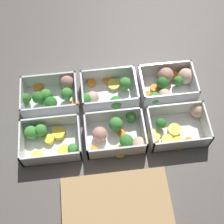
{
  "coord_description": "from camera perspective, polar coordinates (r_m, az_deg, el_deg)",
  "views": [
    {
      "loc": [
        0.05,
        0.43,
        0.83
      ],
      "look_at": [
        0.0,
        0.0,
        0.02
      ],
      "focal_mm": 50.0,
      "sensor_mm": 36.0,
      "label": 1
    }
  ],
  "objects": [
    {
      "name": "container_near_left",
      "position": [
        0.98,
        10.38,
        5.25
      ],
      "size": [
        0.18,
        0.12,
        0.06
      ],
      "color": "white",
      "rests_on": "ground_plane"
    },
    {
      "name": "ground_plane",
      "position": [
        0.93,
        0.0,
        -0.6
      ],
      "size": [
        4.0,
        4.0,
        0.0
      ],
      "primitive_type": "plane",
      "color": "#56514C"
    },
    {
      "name": "cutting_board",
      "position": [
        0.83,
        0.89,
        -17.04
      ],
      "size": [
        0.28,
        0.18,
        0.02
      ],
      "color": "tan",
      "rests_on": "ground_plane"
    },
    {
      "name": "container_near_right",
      "position": [
        0.96,
        -10.81,
        3.25
      ],
      "size": [
        0.18,
        0.13,
        0.06
      ],
      "color": "white",
      "rests_on": "ground_plane"
    },
    {
      "name": "container_far_right",
      "position": [
        0.89,
        -11.4,
        -5.05
      ],
      "size": [
        0.17,
        0.12,
        0.06
      ],
      "color": "white",
      "rests_on": "ground_plane"
    },
    {
      "name": "container_far_center",
      "position": [
        0.88,
        1.2,
        -4.23
      ],
      "size": [
        0.17,
        0.14,
        0.06
      ],
      "color": "white",
      "rests_on": "ground_plane"
    },
    {
      "name": "container_far_left",
      "position": [
        0.92,
        12.19,
        -2.42
      ],
      "size": [
        0.19,
        0.15,
        0.06
      ],
      "color": "white",
      "rests_on": "ground_plane"
    },
    {
      "name": "container_near_center",
      "position": [
        0.95,
        -0.69,
        3.63
      ],
      "size": [
        0.17,
        0.14,
        0.06
      ],
      "color": "white",
      "rests_on": "ground_plane"
    }
  ]
}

